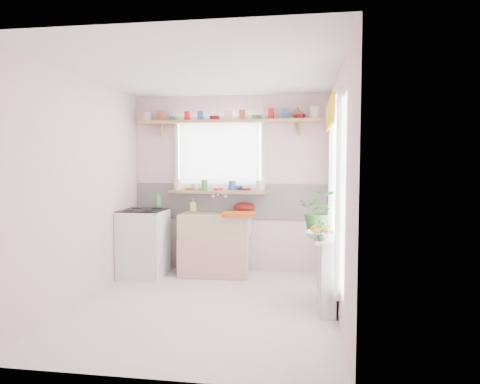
# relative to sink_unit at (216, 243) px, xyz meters

# --- Properties ---
(room) EXTENTS (3.20, 3.20, 3.20)m
(room) POSITION_rel_sink_unit_xyz_m (0.81, -0.43, 0.94)
(room) COLOR white
(room) RESTS_ON ground
(sink_unit) EXTENTS (0.95, 0.65, 1.11)m
(sink_unit) POSITION_rel_sink_unit_xyz_m (0.00, 0.00, 0.00)
(sink_unit) COLOR white
(sink_unit) RESTS_ON ground
(cooker) EXTENTS (0.58, 0.58, 0.93)m
(cooker) POSITION_rel_sink_unit_xyz_m (-0.95, -0.24, 0.03)
(cooker) COLOR white
(cooker) RESTS_ON ground
(radiator_ledge) EXTENTS (0.22, 0.95, 0.78)m
(radiator_ledge) POSITION_rel_sink_unit_xyz_m (1.45, -1.09, -0.03)
(radiator_ledge) COLOR white
(radiator_ledge) RESTS_ON ground
(windowsill) EXTENTS (1.40, 0.22, 0.04)m
(windowsill) POSITION_rel_sink_unit_xyz_m (-0.00, 0.19, 0.71)
(windowsill) COLOR tan
(windowsill) RESTS_ON room
(pine_shelf) EXTENTS (2.52, 0.24, 0.04)m
(pine_shelf) POSITION_rel_sink_unit_xyz_m (0.15, 0.18, 1.69)
(pine_shelf) COLOR tan
(pine_shelf) RESTS_ON room
(shelf_crockery) EXTENTS (2.47, 0.11, 0.12)m
(shelf_crockery) POSITION_rel_sink_unit_xyz_m (0.13, 0.18, 1.76)
(shelf_crockery) COLOR silver
(shelf_crockery) RESTS_ON pine_shelf
(sill_crockery) EXTENTS (1.35, 0.11, 0.12)m
(sill_crockery) POSITION_rel_sink_unit_xyz_m (-0.02, 0.19, 0.78)
(sill_crockery) COLOR silver
(sill_crockery) RESTS_ON windowsill
(dish_tray) EXTENTS (0.48, 0.38, 0.04)m
(dish_tray) POSITION_rel_sink_unit_xyz_m (0.36, -0.19, 0.44)
(dish_tray) COLOR #CC4C12
(dish_tray) RESTS_ON sink_unit
(colander) EXTENTS (0.33, 0.33, 0.14)m
(colander) POSITION_rel_sink_unit_xyz_m (0.38, 0.18, 0.49)
(colander) COLOR #5D120F
(colander) RESTS_ON sink_unit
(jade_plant) EXTENTS (0.46, 0.40, 0.47)m
(jade_plant) POSITION_rel_sink_unit_xyz_m (1.36, -0.89, 0.58)
(jade_plant) COLOR #336D2B
(jade_plant) RESTS_ON radiator_ledge
(fruit_bowl) EXTENTS (0.34, 0.34, 0.07)m
(fruit_bowl) POSITION_rel_sink_unit_xyz_m (1.36, -1.33, 0.38)
(fruit_bowl) COLOR silver
(fruit_bowl) RESTS_ON radiator_ledge
(herb_pot) EXTENTS (0.12, 0.08, 0.22)m
(herb_pot) POSITION_rel_sink_unit_xyz_m (1.36, -1.49, 0.45)
(herb_pot) COLOR #34692A
(herb_pot) RESTS_ON radiator_ledge
(soap_bottle_sink) EXTENTS (0.11, 0.11, 0.19)m
(soap_bottle_sink) POSITION_rel_sink_unit_xyz_m (-0.38, 0.21, 0.51)
(soap_bottle_sink) COLOR #D8E264
(soap_bottle_sink) RESTS_ON sink_unit
(sill_cup) EXTENTS (0.13, 0.13, 0.09)m
(sill_cup) POSITION_rel_sink_unit_xyz_m (-0.32, 0.13, 0.77)
(sill_cup) COLOR silver
(sill_cup) RESTS_ON windowsill
(sill_bowl) EXTENTS (0.24, 0.24, 0.07)m
(sill_bowl) POSITION_rel_sink_unit_xyz_m (0.24, 0.25, 0.76)
(sill_bowl) COLOR #2F5799
(sill_bowl) RESTS_ON windowsill
(shelf_vase) EXTENTS (0.20, 0.20, 0.16)m
(shelf_vase) POSITION_rel_sink_unit_xyz_m (1.11, 0.24, 1.79)
(shelf_vase) COLOR #A85B33
(shelf_vase) RESTS_ON pine_shelf
(cooker_bottle) EXTENTS (0.11, 0.11, 0.23)m
(cooker_bottle) POSITION_rel_sink_unit_xyz_m (-0.82, -0.02, 0.60)
(cooker_bottle) COLOR #438653
(cooker_bottle) RESTS_ON cooker
(fruit) EXTENTS (0.20, 0.14, 0.10)m
(fruit) POSITION_rel_sink_unit_xyz_m (1.37, -1.33, 0.44)
(fruit) COLOR orange
(fruit) RESTS_ON fruit_bowl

